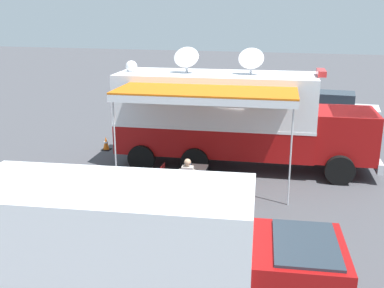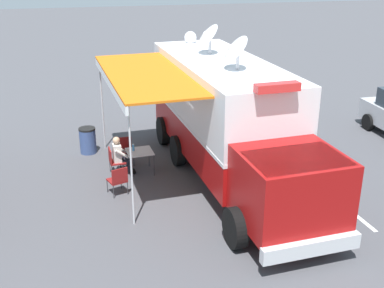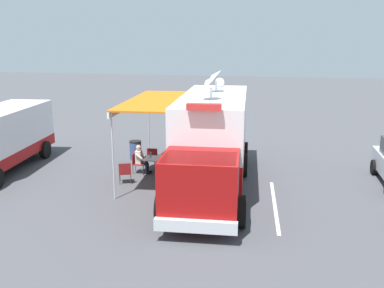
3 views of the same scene
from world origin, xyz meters
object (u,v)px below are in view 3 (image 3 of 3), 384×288
(seated_responder, at_px, (141,158))
(command_truck, at_px, (211,137))
(support_truck, at_px, (1,139))
(folding_chair_at_table, at_px, (137,161))
(folding_chair_beside_table, at_px, (152,157))
(folding_table, at_px, (154,159))
(folding_chair_spare_by_truck, at_px, (125,171))
(trash_bin, at_px, (136,150))
(traffic_cone, at_px, (241,145))
(water_bottle, at_px, (151,155))

(seated_responder, bearing_deg, command_truck, 163.86)
(command_truck, distance_m, support_truck, 9.39)
(folding_chair_at_table, height_order, folding_chair_beside_table, same)
(seated_responder, distance_m, support_truck, 6.26)
(folding_chair_at_table, bearing_deg, folding_table, 177.34)
(folding_chair_at_table, distance_m, folding_chair_spare_by_truck, 1.42)
(folding_chair_beside_table, relative_size, trash_bin, 0.96)
(seated_responder, height_order, traffic_cone, seated_responder)
(folding_chair_at_table, bearing_deg, traffic_cone, -131.15)
(command_truck, bearing_deg, folding_chair_at_table, -15.08)
(folding_chair_at_table, relative_size, traffic_cone, 1.50)
(command_truck, distance_m, folding_chair_beside_table, 3.73)
(command_truck, relative_size, water_bottle, 43.03)
(folding_table, bearing_deg, command_truck, 161.32)
(command_truck, xyz_separation_m, folding_table, (2.60, -0.88, -1.27))
(seated_responder, relative_size, support_truck, 0.18)
(trash_bin, relative_size, support_truck, 0.13)
(seated_responder, height_order, trash_bin, seated_responder)
(trash_bin, bearing_deg, folding_table, 127.19)
(trash_bin, distance_m, traffic_cone, 5.56)
(folding_chair_at_table, xyz_separation_m, folding_chair_beside_table, (-0.42, -0.81, 0.00))
(water_bottle, distance_m, folding_chair_at_table, 0.70)
(command_truck, relative_size, folding_chair_spare_by_truck, 11.08)
(folding_chair_beside_table, bearing_deg, trash_bin, -45.50)
(command_truck, height_order, folding_chair_beside_table, command_truck)
(water_bottle, bearing_deg, support_truck, 6.87)
(folding_chair_beside_table, bearing_deg, command_truck, 149.86)
(command_truck, height_order, folding_chair_spare_by_truck, command_truck)
(folding_chair_spare_by_truck, height_order, support_truck, support_truck)
(folding_table, height_order, traffic_cone, folding_table)
(folding_chair_beside_table, bearing_deg, folding_chair_at_table, 62.61)
(traffic_cone, bearing_deg, seated_responder, 50.10)
(command_truck, bearing_deg, support_truck, -1.07)
(trash_bin, bearing_deg, water_bottle, 125.14)
(trash_bin, bearing_deg, traffic_cone, -150.93)
(water_bottle, height_order, seated_responder, seated_responder)
(command_truck, height_order, seated_responder, command_truck)
(traffic_cone, bearing_deg, trash_bin, 29.07)
(folding_chair_beside_table, xyz_separation_m, traffic_cone, (-3.69, -3.89, -0.23))
(traffic_cone, bearing_deg, water_bottle, 53.10)
(folding_table, distance_m, folding_chair_at_table, 0.82)
(folding_chair_spare_by_truck, xyz_separation_m, seated_responder, (-0.19, -1.44, 0.14))
(command_truck, bearing_deg, trash_bin, -35.14)
(command_truck, height_order, folding_chair_at_table, command_truck)
(water_bottle, xyz_separation_m, support_truck, (6.60, 0.80, 0.55))
(command_truck, relative_size, folding_table, 11.29)
(folding_chair_at_table, distance_m, support_truck, 6.09)
(command_truck, distance_m, trash_bin, 5.28)
(folding_table, bearing_deg, traffic_cone, -124.93)
(folding_chair_at_table, height_order, traffic_cone, folding_chair_at_table)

